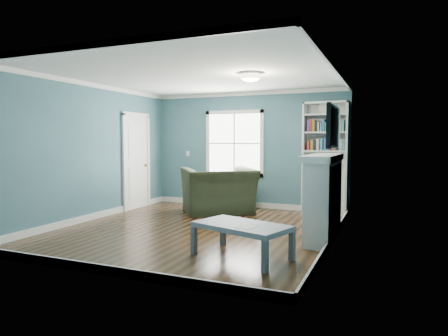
% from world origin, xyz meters
% --- Properties ---
extents(floor, '(5.00, 5.00, 0.00)m').
position_xyz_m(floor, '(0.00, 0.00, 0.00)').
color(floor, black).
rests_on(floor, ground).
extents(room_walls, '(5.00, 5.00, 5.00)m').
position_xyz_m(room_walls, '(0.00, 0.00, 1.58)').
color(room_walls, '#385A69').
rests_on(room_walls, ground).
extents(trim, '(4.50, 5.00, 2.60)m').
position_xyz_m(trim, '(0.00, 0.00, 1.24)').
color(trim, white).
rests_on(trim, ground).
extents(window, '(1.40, 0.06, 1.50)m').
position_xyz_m(window, '(-0.30, 2.49, 1.45)').
color(window, white).
rests_on(window, room_walls).
extents(bookshelf, '(0.90, 0.35, 2.31)m').
position_xyz_m(bookshelf, '(1.77, 2.30, 0.92)').
color(bookshelf, silver).
rests_on(bookshelf, ground).
extents(fireplace, '(0.44, 1.58, 1.30)m').
position_xyz_m(fireplace, '(2.08, 0.20, 0.64)').
color(fireplace, black).
rests_on(fireplace, ground).
extents(tv, '(0.06, 1.10, 0.65)m').
position_xyz_m(tv, '(2.20, 0.20, 1.72)').
color(tv, black).
rests_on(tv, fireplace).
extents(door, '(0.12, 0.98, 2.17)m').
position_xyz_m(door, '(-2.22, 1.40, 1.07)').
color(door, silver).
rests_on(door, ground).
extents(ceiling_fixture, '(0.38, 0.38, 0.15)m').
position_xyz_m(ceiling_fixture, '(0.90, 0.10, 2.55)').
color(ceiling_fixture, white).
rests_on(ceiling_fixture, room_walls).
extents(light_switch, '(0.08, 0.01, 0.12)m').
position_xyz_m(light_switch, '(-1.50, 2.48, 1.20)').
color(light_switch, white).
rests_on(light_switch, room_walls).
extents(recliner, '(1.71, 1.61, 1.25)m').
position_xyz_m(recliner, '(-0.31, 1.60, 0.63)').
color(recliner, black).
rests_on(recliner, ground).
extents(coffee_table, '(1.36, 1.00, 0.44)m').
position_xyz_m(coffee_table, '(1.25, -1.24, 0.38)').
color(coffee_table, '#484F57').
rests_on(coffee_table, ground).
extents(paper_sheet, '(0.28, 0.32, 0.00)m').
position_xyz_m(paper_sheet, '(1.37, -1.37, 0.44)').
color(paper_sheet, white).
rests_on(paper_sheet, coffee_table).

